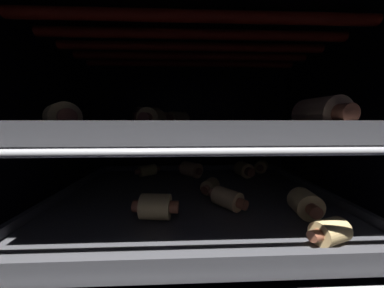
# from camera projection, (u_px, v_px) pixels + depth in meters

# --- Properties ---
(ground_plane) EXTENTS (0.53, 0.43, 0.01)m
(ground_plane) POSITION_uv_depth(u_px,v_px,m) (194.00, 252.00, 0.34)
(ground_plane) COLOR black
(oven_wall_back) EXTENTS (0.53, 0.01, 0.35)m
(oven_wall_back) POSITION_uv_depth(u_px,v_px,m) (190.00, 137.00, 0.52)
(oven_wall_back) COLOR black
(oven_wall_back) RESTS_ON ground_plane
(oven_wall_left) EXTENTS (0.01, 0.40, 0.35)m
(oven_wall_left) POSITION_uv_depth(u_px,v_px,m) (30.00, 149.00, 0.31)
(oven_wall_left) COLOR black
(oven_wall_left) RESTS_ON ground_plane
(oven_wall_right) EXTENTS (0.01, 0.40, 0.35)m
(oven_wall_right) POSITION_uv_depth(u_px,v_px,m) (347.00, 147.00, 0.33)
(oven_wall_right) COLOR black
(oven_wall_right) RESTS_ON ground_plane
(oven_ceiling) EXTENTS (0.53, 0.43, 0.01)m
(oven_ceiling) POSITION_uv_depth(u_px,v_px,m) (194.00, 29.00, 0.30)
(oven_ceiling) COLOR black
(heating_element) EXTENTS (0.40, 0.19, 0.01)m
(heating_element) POSITION_uv_depth(u_px,v_px,m) (194.00, 47.00, 0.30)
(heating_element) COLOR maroon
(oven_rack_lower) EXTENTS (0.48, 0.40, 0.01)m
(oven_rack_lower) POSITION_uv_depth(u_px,v_px,m) (194.00, 202.00, 0.33)
(oven_rack_lower) COLOR #B7B7BC
(baking_tray_lower) EXTENTS (0.42, 0.33, 0.02)m
(baking_tray_lower) POSITION_uv_depth(u_px,v_px,m) (194.00, 197.00, 0.33)
(baking_tray_lower) COLOR #4C4C51
(baking_tray_lower) RESTS_ON oven_rack_lower
(pig_in_blanket_lower_0) EXTENTS (0.04, 0.06, 0.03)m
(pig_in_blanket_lower_0) POSITION_uv_depth(u_px,v_px,m) (244.00, 170.00, 0.43)
(pig_in_blanket_lower_0) COLOR #DFB571
(pig_in_blanket_lower_0) RESTS_ON baking_tray_lower
(pig_in_blanket_lower_1) EXTENTS (0.05, 0.03, 0.02)m
(pig_in_blanket_lower_1) POSITION_uv_depth(u_px,v_px,m) (330.00, 231.00, 0.20)
(pig_in_blanket_lower_1) COLOR #E3BD7A
(pig_in_blanket_lower_1) RESTS_ON baking_tray_lower
(pig_in_blanket_lower_2) EXTENTS (0.04, 0.05, 0.02)m
(pig_in_blanket_lower_2) POSITION_uv_depth(u_px,v_px,m) (210.00, 186.00, 0.33)
(pig_in_blanket_lower_2) COLOR tan
(pig_in_blanket_lower_2) RESTS_ON baking_tray_lower
(pig_in_blanket_lower_3) EXTENTS (0.05, 0.05, 0.03)m
(pig_in_blanket_lower_3) POSITION_uv_depth(u_px,v_px,m) (190.00, 169.00, 0.43)
(pig_in_blanket_lower_3) COLOR #E3AF79
(pig_in_blanket_lower_3) RESTS_ON baking_tray_lower
(pig_in_blanket_lower_4) EXTENTS (0.06, 0.04, 0.03)m
(pig_in_blanket_lower_4) POSITION_uv_depth(u_px,v_px,m) (156.00, 207.00, 0.25)
(pig_in_blanket_lower_4) COLOR #D5B376
(pig_in_blanket_lower_4) RESTS_ON baking_tray_lower
(pig_in_blanket_lower_5) EXTENTS (0.05, 0.04, 0.02)m
(pig_in_blanket_lower_5) POSITION_uv_depth(u_px,v_px,m) (147.00, 170.00, 0.44)
(pig_in_blanket_lower_5) COLOR #DFC670
(pig_in_blanket_lower_5) RESTS_ON baking_tray_lower
(pig_in_blanket_lower_6) EXTENTS (0.04, 0.04, 0.03)m
(pig_in_blanket_lower_6) POSITION_uv_depth(u_px,v_px,m) (261.00, 166.00, 0.47)
(pig_in_blanket_lower_6) COLOR #E5BE70
(pig_in_blanket_lower_6) RESTS_ON baking_tray_lower
(pig_in_blanket_lower_7) EXTENTS (0.05, 0.06, 0.03)m
(pig_in_blanket_lower_7) POSITION_uv_depth(u_px,v_px,m) (227.00, 198.00, 0.28)
(pig_in_blanket_lower_7) COLOR #EBBE83
(pig_in_blanket_lower_7) RESTS_ON baking_tray_lower
(pig_in_blanket_lower_8) EXTENTS (0.04, 0.06, 0.03)m
(pig_in_blanket_lower_8) POSITION_uv_depth(u_px,v_px,m) (305.00, 204.00, 0.25)
(pig_in_blanket_lower_8) COLOR #E9C581
(pig_in_blanket_lower_8) RESTS_ON baking_tray_lower
(oven_rack_upper) EXTENTS (0.48, 0.40, 0.01)m
(oven_rack_upper) POSITION_uv_depth(u_px,v_px,m) (194.00, 134.00, 0.32)
(oven_rack_upper) COLOR #B7B7BC
(baking_tray_upper) EXTENTS (0.42, 0.33, 0.02)m
(baking_tray_upper) POSITION_uv_depth(u_px,v_px,m) (194.00, 129.00, 0.31)
(baking_tray_upper) COLOR #4C4C51
(baking_tray_upper) RESTS_ON oven_rack_upper
(pig_in_blanket_upper_0) EXTENTS (0.05, 0.05, 0.03)m
(pig_in_blanket_upper_0) POSITION_uv_depth(u_px,v_px,m) (159.00, 119.00, 0.39)
(pig_in_blanket_upper_0) COLOR #E6B075
(pig_in_blanket_upper_0) RESTS_ON baking_tray_upper
(pig_in_blanket_upper_1) EXTENTS (0.05, 0.05, 0.03)m
(pig_in_blanket_upper_1) POSITION_uv_depth(u_px,v_px,m) (148.00, 117.00, 0.35)
(pig_in_blanket_upper_1) COLOR #ECBD82
(pig_in_blanket_upper_1) RESTS_ON baking_tray_upper
(pig_in_blanket_upper_2) EXTENTS (0.05, 0.05, 0.03)m
(pig_in_blanket_upper_2) POSITION_uv_depth(u_px,v_px,m) (62.00, 117.00, 0.19)
(pig_in_blanket_upper_2) COLOR #DBBD77
(pig_in_blanket_upper_2) RESTS_ON baking_tray_upper
(pig_in_blanket_upper_3) EXTENTS (0.03, 0.07, 0.02)m
(pig_in_blanket_upper_3) POSITION_uv_depth(u_px,v_px,m) (153.00, 119.00, 0.23)
(pig_in_blanket_upper_3) COLOR #E6C770
(pig_in_blanket_upper_3) RESTS_ON baking_tray_upper
(pig_in_blanket_upper_4) EXTENTS (0.04, 0.04, 0.03)m
(pig_in_blanket_upper_4) POSITION_uv_depth(u_px,v_px,m) (178.00, 119.00, 0.36)
(pig_in_blanket_upper_4) COLOR #DEBC6F
(pig_in_blanket_upper_4) RESTS_ON baking_tray_upper
(pig_in_blanket_upper_5) EXTENTS (0.04, 0.06, 0.03)m
(pig_in_blanket_upper_5) POSITION_uv_depth(u_px,v_px,m) (321.00, 114.00, 0.19)
(pig_in_blanket_upper_5) COLOR #EAB785
(pig_in_blanket_upper_5) RESTS_ON baking_tray_upper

